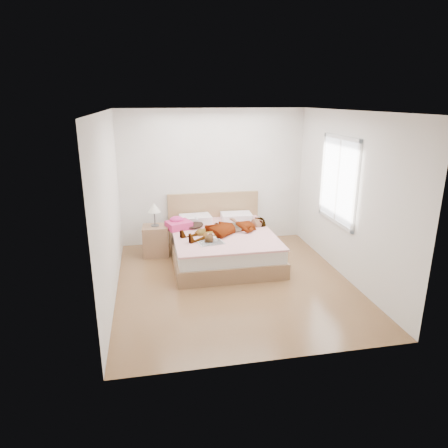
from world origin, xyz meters
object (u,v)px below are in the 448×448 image
Objects in this scene: magazine at (211,243)px; coffee_mug at (214,240)px; plush_toy at (209,238)px; phone at (197,218)px; towel at (178,224)px; nightstand at (156,238)px; woman at (228,226)px; bed at (222,243)px.

coffee_mug reaches higher than magazine.
plush_toy reaches higher than magazine.
towel is (-0.34, -0.03, -0.07)m from phone.
phone reaches higher than magazine.
nightstand reaches higher than towel.
woman is at bearing -19.03° from nightstand.
woman reaches higher than plush_toy.
plush_toy is at bearing -61.75° from towel.
nightstand is at bearing 170.93° from towel.
woman is 13.79× the size of coffee_mug.
woman is 6.58× the size of plush_toy.
towel is at bearing 163.47° from phone.
coffee_mug is at bearing -113.90° from bed.
woman is 3.75× the size of magazine.
nightstand is (-0.42, 0.07, -0.27)m from towel.
towel reaches higher than phone.
magazine is (0.12, -0.90, -0.15)m from phone.
magazine is 0.08m from plush_toy.
towel is at bearing 121.43° from coffee_mug.
magazine is (-0.29, -0.57, 0.24)m from bed.
woman is at bearing 55.37° from coffee_mug.
towel is at bearing -9.07° from nightstand.
coffee_mug is (-0.24, -0.54, 0.28)m from bed.
nightstand is (-0.86, 0.89, -0.25)m from plush_toy.
plush_toy is (-0.39, -0.46, -0.05)m from woman.
nightstand is at bearing 155.24° from phone.
magazine is 0.46× the size of nightstand.
towel is at bearing 118.25° from plush_toy.
plush_toy is at bearing -105.34° from phone.
woman is at bearing 52.82° from magazine.
woman is 0.64m from phone.
nightstand is (-0.93, 0.90, -0.23)m from coffee_mug.
coffee_mug is (0.17, -0.87, -0.12)m from phone.
phone reaches higher than coffee_mug.
woman is at bearing -38.11° from bed.
bed reaches higher than woman.
bed is 4.07× the size of towel.
magazine is at bearing -71.56° from plush_toy.
towel is 0.98m from coffee_mug.
bed is at bearing 62.71° from magazine.
nightstand is at bearing -131.35° from woman.
bed is (-0.09, 0.07, -0.35)m from woman.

